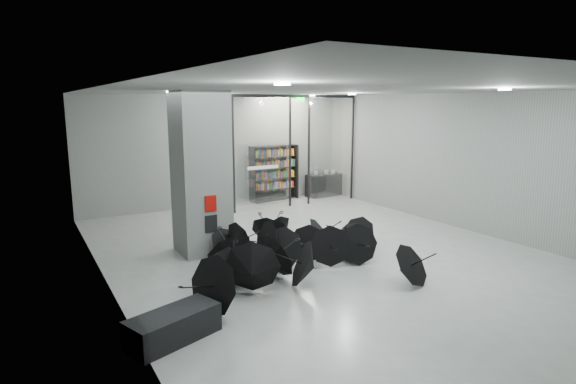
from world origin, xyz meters
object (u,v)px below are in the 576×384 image
column (201,173)px  shop_counter (324,185)px  bench (173,326)px  umbrella_cluster (285,257)px  bookshelf (274,173)px

column → shop_counter: 8.26m
bench → shop_counter: 12.29m
bench → umbrella_cluster: 3.61m
umbrella_cluster → shop_counter: bearing=50.0°
bench → bookshelf: 11.12m
umbrella_cluster → bookshelf: bearing=63.3°
column → bench: (-2.00, -4.14, -1.76)m
bookshelf → shop_counter: size_ratio=1.42×
column → umbrella_cluster: (1.09, -2.28, -1.68)m
bookshelf → shop_counter: 2.24m
umbrella_cluster → column: bearing=115.6°
shop_counter → umbrella_cluster: bearing=-134.9°
column → bookshelf: size_ratio=1.89×
column → shop_counter: size_ratio=2.68×
shop_counter → umbrella_cluster: 8.82m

